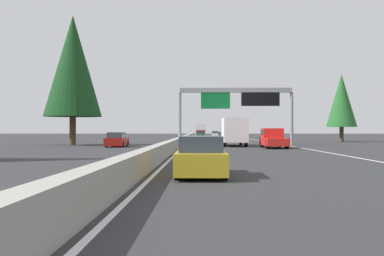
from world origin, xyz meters
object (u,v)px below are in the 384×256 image
object	(u,v)px
sedan_distant_b	(224,138)
minivan_far_center	(201,133)
sedan_mid_right	(201,157)
bus_mid_center	(200,130)
oncoming_near	(117,140)
conifer_right_mid	(341,101)
sedan_distant_a	(201,135)
pickup_near_right	(273,138)
box_truck_far_left	(233,131)
sedan_far_right	(215,134)
conifer_left_near	(73,66)
sign_gantry_overhead	(237,100)

from	to	relation	value
sedan_distant_b	minivan_far_center	bearing A→B (deg)	4.60
sedan_mid_right	bus_mid_center	size ratio (longest dim) A/B	0.38
sedan_distant_b	oncoming_near	size ratio (longest dim) A/B	1.00
oncoming_near	conifer_right_mid	xyz separation A→B (m)	(19.99, -28.86, 5.28)
bus_mid_center	sedan_distant_a	size ratio (longest dim) A/B	2.61
pickup_near_right	box_truck_far_left	xyz separation A→B (m)	(5.31, 3.35, 0.70)
box_truck_far_left	conifer_right_mid	world-z (taller)	conifer_right_mid
sedan_mid_right	conifer_right_mid	world-z (taller)	conifer_right_mid
sedan_far_right	conifer_left_near	xyz separation A→B (m)	(-58.86, 17.88, 8.22)
sedan_distant_b	oncoming_near	world-z (taller)	same
sign_gantry_overhead	sedan_mid_right	distance (m)	33.44
sign_gantry_overhead	minivan_far_center	size ratio (longest dim) A/B	2.54
conifer_right_mid	sedan_distant_b	bearing A→B (deg)	104.50
pickup_near_right	sedan_distant_b	bearing A→B (deg)	11.50
sedan_far_right	conifer_left_near	bearing A→B (deg)	163.10
sedan_mid_right	sedan_distant_a	bearing A→B (deg)	0.01
sedan_distant_a	oncoming_near	size ratio (longest dim) A/B	1.00
oncoming_near	sedan_mid_right	bearing A→B (deg)	16.50
sedan_distant_a	conifer_left_near	xyz separation A→B (m)	(-40.97, 14.37, 8.22)
sedan_mid_right	sedan_far_right	size ratio (longest dim) A/B	1.00
pickup_near_right	conifer_left_near	world-z (taller)	conifer_left_near
conifer_left_near	sedan_distant_a	bearing A→B (deg)	-19.33
sedan_far_right	pickup_near_right	bearing A→B (deg)	-177.11
conifer_left_near	box_truck_far_left	bearing A→B (deg)	-96.97
sedan_distant_b	conifer_left_near	xyz separation A→B (m)	(-10.65, 17.54, 8.22)
sedan_distant_a	conifer_left_near	bearing A→B (deg)	160.67
box_truck_far_left	bus_mid_center	bearing A→B (deg)	3.13
oncoming_near	sedan_distant_a	bearing A→B (deg)	169.53
conifer_left_near	conifer_right_mid	bearing A→B (deg)	-66.51
sign_gantry_overhead	pickup_near_right	size ratio (longest dim) A/B	2.26
sedan_distant_a	box_truck_far_left	bearing A→B (deg)	-175.35
box_truck_far_left	sedan_distant_a	distance (m)	43.31
minivan_far_center	sign_gantry_overhead	bearing A→B (deg)	-175.44
sedan_mid_right	bus_mid_center	bearing A→B (deg)	0.06
pickup_near_right	sedan_far_right	distance (m)	66.44
pickup_near_right	bus_mid_center	size ratio (longest dim) A/B	0.49
bus_mid_center	sedan_far_right	bearing A→B (deg)	-143.33
oncoming_near	conifer_right_mid	world-z (taller)	conifer_right_mid
sedan_mid_right	sedan_distant_b	distance (m)	44.28
sedan_distant_a	sedan_far_right	bearing A→B (deg)	-11.10
sign_gantry_overhead	minivan_far_center	xyz separation A→B (m)	(50.24, 4.00, -4.10)
minivan_far_center	box_truck_far_left	distance (m)	51.93
sedan_distant_a	pickup_near_right	bearing A→B (deg)	-171.94
minivan_far_center	oncoming_near	bearing A→B (deg)	171.13
pickup_near_right	sedan_distant_a	world-z (taller)	pickup_near_right
minivan_far_center	bus_mid_center	size ratio (longest dim) A/B	0.43
sign_gantry_overhead	sedan_far_right	xyz separation A→B (m)	(59.48, 0.52, -4.37)
sign_gantry_overhead	sedan_far_right	distance (m)	59.64
sign_gantry_overhead	sedan_distant_a	world-z (taller)	sign_gantry_overhead
conifer_right_mid	sedan_mid_right	bearing A→B (deg)	157.27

